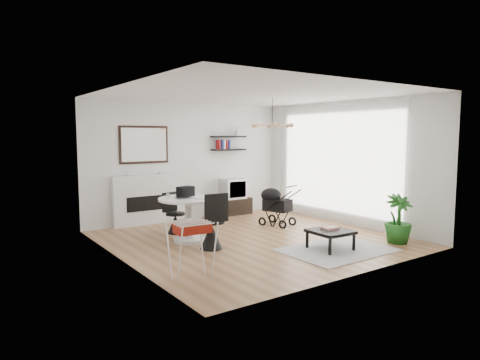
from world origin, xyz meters
TOP-DOWN VIEW (x-y plane):
  - floor at (0.00, 0.00)m, footprint 5.00×5.00m
  - ceiling at (0.00, 0.00)m, footprint 5.00×5.00m
  - wall_back at (0.00, 2.50)m, footprint 5.00×0.00m
  - wall_left at (-2.50, 0.00)m, footprint 0.00×5.00m
  - wall_right at (2.50, 0.00)m, footprint 0.00×5.00m
  - sheer_curtain at (2.40, 0.20)m, footprint 0.04×3.60m
  - fireplace at (-1.10, 2.42)m, footprint 1.50×0.17m
  - shelf_lower at (1.03, 2.37)m, footprint 0.90×0.25m
  - shelf_upper at (1.03, 2.37)m, footprint 0.90×0.25m
  - pendant_lamp at (0.70, 0.30)m, footprint 0.90×0.90m
  - tv_console at (1.03, 2.30)m, footprint 1.09×0.38m
  - crt_tv at (1.09, 2.30)m, footprint 0.56×0.49m
  - dining_table at (-1.06, 0.54)m, footprint 1.11×1.11m
  - laptop at (-1.17, 0.50)m, footprint 0.34×0.24m
  - black_bag at (-1.01, 0.76)m, footprint 0.34×0.25m
  - newspaper at (-0.85, 0.38)m, footprint 0.34×0.28m
  - drinking_glass at (-1.41, 0.68)m, footprint 0.06×0.06m
  - chair_far at (-0.98, 1.29)m, footprint 0.40×0.42m
  - chair_near at (-1.00, -0.16)m, footprint 0.47×0.49m
  - drying_rack at (-2.02, -1.32)m, footprint 0.57×0.54m
  - stroller at (1.18, 0.75)m, footprint 0.65×0.82m
  - rug at (0.72, -1.45)m, footprint 1.83×1.32m
  - coffee_table at (0.65, -1.36)m, footprint 0.67×0.67m
  - magazines at (0.70, -1.30)m, footprint 0.29×0.24m
  - potted_plant at (2.00, -1.73)m, footprint 0.64×0.64m

SIDE VIEW (x-z plane):
  - floor at x=0.00m, z-range 0.00..0.00m
  - rug at x=0.72m, z-range 0.00..0.01m
  - tv_console at x=1.03m, z-range 0.00..0.41m
  - chair_far at x=-0.98m, z-range -0.15..0.66m
  - coffee_table at x=0.65m, z-range 0.14..0.47m
  - chair_near at x=-1.00m, z-range -0.18..0.81m
  - magazines at x=0.70m, z-range 0.34..0.38m
  - stroller at x=1.18m, z-range -0.06..0.84m
  - drying_rack at x=-2.02m, z-range 0.02..0.82m
  - potted_plant at x=2.00m, z-range 0.00..0.89m
  - dining_table at x=-1.06m, z-range 0.13..0.94m
  - crt_tv at x=1.09m, z-range 0.41..0.90m
  - fireplace at x=-1.10m, z-range -0.39..1.77m
  - newspaper at x=-0.85m, z-range 0.81..0.82m
  - laptop at x=-1.17m, z-range 0.81..0.84m
  - drinking_glass at x=-1.41m, z-range 0.81..0.91m
  - black_bag at x=-1.01m, z-range 0.81..1.00m
  - wall_back at x=0.00m, z-range -1.15..3.85m
  - wall_left at x=-2.50m, z-range -1.15..3.85m
  - wall_right at x=2.50m, z-range -1.15..3.85m
  - sheer_curtain at x=2.40m, z-range 0.05..2.65m
  - shelf_lower at x=1.03m, z-range 1.58..1.62m
  - shelf_upper at x=1.03m, z-range 1.90..1.94m
  - pendant_lamp at x=0.70m, z-range 2.10..2.20m
  - ceiling at x=0.00m, z-range 2.70..2.70m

